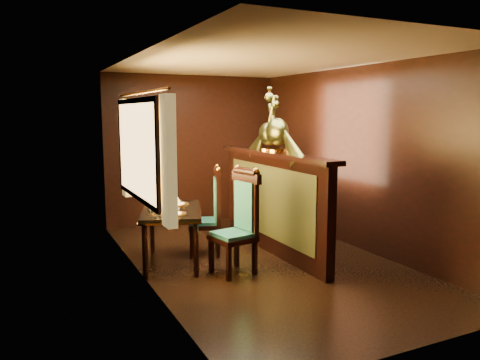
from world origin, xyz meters
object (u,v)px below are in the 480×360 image
Objects in this scene: dining_table at (171,214)px; chair_right at (213,208)px; peacock_right at (268,124)px; chair_left at (241,218)px; peacock_left at (277,119)px.

chair_right reaches higher than dining_table.
chair_left is at bearing -137.27° from peacock_right.
peacock_right is (0.00, 0.23, -0.06)m from peacock_left.
chair_right is (-0.03, 0.80, -0.03)m from chair_left.
chair_left is at bearing -148.82° from peacock_left.
peacock_left reaches higher than dining_table.
dining_table is at bearing 171.89° from peacock_left.
chair_left is 1.70× the size of peacock_right.
chair_left is at bearing -25.36° from dining_table.
chair_right is (0.61, 0.16, -0.01)m from dining_table.
peacock_left is at bearing 11.21° from dining_table.
dining_table is 1.58× the size of peacock_left.
chair_left reaches higher than chair_right.
dining_table is 0.91m from chair_left.
peacock_left is (0.76, -0.36, 1.17)m from chair_right.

